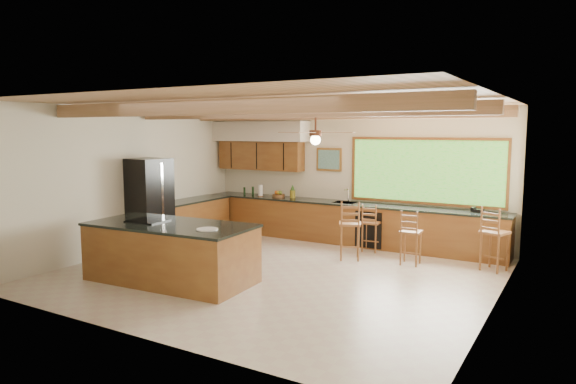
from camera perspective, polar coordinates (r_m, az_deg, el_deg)
The scene contains 9 objects.
ground at distance 9.21m, azimuth -1.27°, elevation -9.05°, with size 7.20×7.20×0.00m, color beige.
room_shell at distance 9.51m, azimuth -0.10°, elevation 4.99°, with size 7.27×6.54×3.02m.
counter_run at distance 11.64m, azimuth 1.82°, elevation -3.33°, with size 7.12×3.10×1.24m.
island at distance 8.88m, azimuth -12.88°, elevation -6.55°, with size 2.89×1.50×1.00m.
refrigerator at distance 11.11m, azimuth -15.15°, elevation -1.40°, with size 0.83×0.81×1.95m.
bar_stool_a at distance 10.07m, azimuth 6.75°, elevation -3.66°, with size 0.56×0.56×1.17m.
bar_stool_b at distance 10.82m, azimuth 9.14°, elevation -3.47°, with size 0.38×0.38×1.01m.
bar_stool_c at distance 9.90m, azimuth 13.41°, elevation -4.44°, with size 0.39×0.39×1.04m.
bar_stool_d at distance 9.90m, azimuth 21.95°, elevation -4.32°, with size 0.54×0.54×1.17m.
Camera 1 is at (4.66, -7.54, 2.53)m, focal length 32.00 mm.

